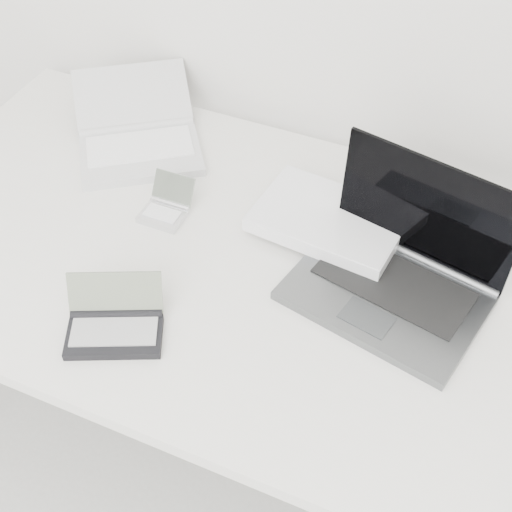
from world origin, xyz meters
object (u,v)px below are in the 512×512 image
at_px(desk, 279,285).
at_px(palmtop_charcoal, 115,325).
at_px(netbook_open_white, 138,137).
at_px(laptop_large, 367,249).

bearing_deg(desk, palmtop_charcoal, -129.17).
bearing_deg(netbook_open_white, palmtop_charcoal, -99.64).
bearing_deg(desk, netbook_open_white, 152.67).
distance_m(desk, laptop_large, 0.18).
relative_size(desk, netbook_open_white, 3.87).
height_order(desk, netbook_open_white, netbook_open_white).
height_order(desk, laptop_large, laptop_large).
distance_m(laptop_large, netbook_open_white, 0.59).
xyz_separation_m(desk, netbook_open_white, (-0.43, 0.22, 0.07)).
height_order(netbook_open_white, palmtop_charcoal, netbook_open_white).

